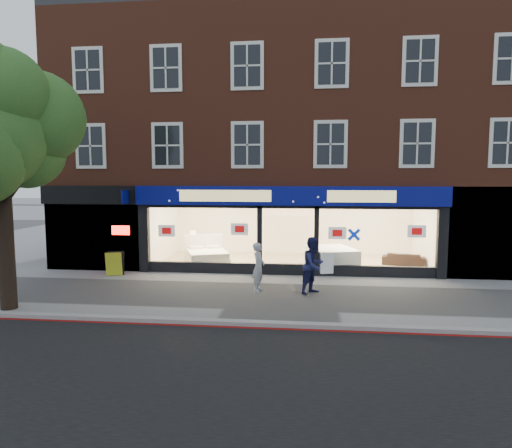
% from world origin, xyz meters
% --- Properties ---
extents(ground, '(120.00, 120.00, 0.00)m').
position_xyz_m(ground, '(0.00, 0.00, 0.00)').
color(ground, gray).
rests_on(ground, ground).
extents(kerb_line, '(60.00, 0.10, 0.01)m').
position_xyz_m(kerb_line, '(0.00, -3.10, 0.01)').
color(kerb_line, '#8C0A07').
rests_on(kerb_line, ground).
extents(kerb_stone, '(60.00, 0.25, 0.12)m').
position_xyz_m(kerb_stone, '(0.00, -2.90, 0.06)').
color(kerb_stone, gray).
rests_on(kerb_stone, ground).
extents(showroom_floor, '(11.00, 4.50, 0.10)m').
position_xyz_m(showroom_floor, '(0.00, 5.25, 0.05)').
color(showroom_floor, tan).
rests_on(showroom_floor, ground).
extents(building, '(19.00, 8.26, 10.30)m').
position_xyz_m(building, '(-0.02, 6.93, 6.67)').
color(building, brown).
rests_on(building, ground).
extents(display_bed, '(2.21, 2.41, 1.10)m').
position_xyz_m(display_bed, '(-3.36, 4.32, 0.41)').
color(display_bed, white).
rests_on(display_bed, showroom_floor).
extents(bedside_table, '(0.59, 0.59, 0.55)m').
position_xyz_m(bedside_table, '(-4.40, 6.19, 0.38)').
color(bedside_table, brown).
rests_on(bedside_table, showroom_floor).
extents(mattress_stack, '(2.14, 2.40, 0.79)m').
position_xyz_m(mattress_stack, '(1.65, 4.04, 0.49)').
color(mattress_stack, white).
rests_on(mattress_stack, showroom_floor).
extents(sofa, '(1.77, 1.04, 0.49)m').
position_xyz_m(sofa, '(4.60, 4.98, 0.34)').
color(sofa, black).
rests_on(sofa, showroom_floor).
extents(a_board, '(0.66, 0.51, 0.90)m').
position_xyz_m(a_board, '(-6.33, 2.18, 0.45)').
color(a_board, gold).
rests_on(a_board, ground).
extents(pedestrian_grey, '(0.48, 0.63, 1.56)m').
position_xyz_m(pedestrian_grey, '(-0.82, 0.50, 0.78)').
color(pedestrian_grey, '#AEB1B6').
rests_on(pedestrian_grey, ground).
extents(pedestrian_blue, '(1.06, 1.10, 1.79)m').
position_xyz_m(pedestrian_blue, '(0.92, 0.40, 0.89)').
color(pedestrian_blue, '#1A1D49').
rests_on(pedestrian_blue, ground).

